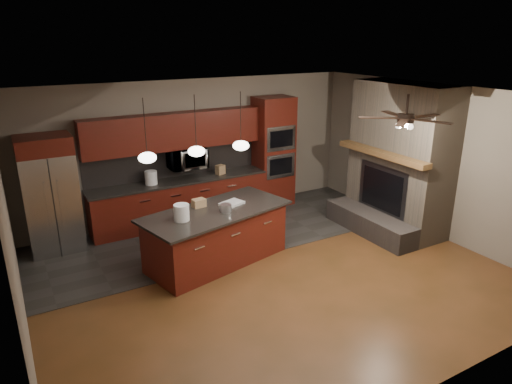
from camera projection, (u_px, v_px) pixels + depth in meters
ground at (271, 273)px, 7.29m from camera, size 7.00×7.00×0.00m
ceiling at (273, 96)px, 6.38m from camera, size 7.00×6.00×0.02m
back_wall at (195, 149)px, 9.30m from camera, size 7.00×0.02×2.80m
right_wall at (432, 160)px, 8.48m from camera, size 0.02×6.00×2.80m
left_wall at (11, 239)px, 5.19m from camera, size 0.02×6.00×2.80m
slate_tile_patch at (222, 233)px, 8.77m from camera, size 7.00×2.40×0.01m
fireplace_column at (397, 164)px, 8.62m from camera, size 1.30×2.10×2.80m
back_cabinetry at (179, 179)px, 9.03m from camera, size 3.59×0.64×2.20m
oven_tower at (273, 152)px, 9.91m from camera, size 0.80×0.63×2.38m
microwave at (187, 158)px, 9.00m from camera, size 0.73×0.41×0.50m
refrigerator at (51, 195)px, 7.78m from camera, size 0.87×0.75×2.04m
kitchen_island at (217, 236)px, 7.53m from camera, size 2.63×1.64×0.92m
white_bucket at (181, 212)px, 6.94m from camera, size 0.31×0.31×0.26m
paint_can at (226, 208)px, 7.30m from camera, size 0.24×0.24×0.12m
paint_tray at (232, 203)px, 7.63m from camera, size 0.44×0.37×0.04m
cardboard_box at (199, 203)px, 7.50m from camera, size 0.22×0.17×0.13m
counter_bucket at (151, 178)px, 8.68m from camera, size 0.25×0.25×0.26m
counter_box at (220, 170)px, 9.33m from camera, size 0.20×0.18×0.19m
pendant_left at (147, 157)px, 6.45m from camera, size 0.26×0.26×0.92m
pendant_center at (197, 151)px, 6.80m from camera, size 0.26×0.26×0.92m
pendant_right at (241, 145)px, 7.16m from camera, size 0.26×0.26×0.92m
ceiling_fan at (406, 118)px, 6.68m from camera, size 1.27×1.33×0.41m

